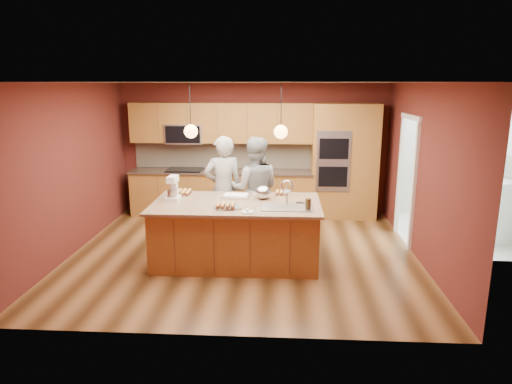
# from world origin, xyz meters

# --- Properties ---
(floor) EXTENTS (5.50, 5.50, 0.00)m
(floor) POSITION_xyz_m (0.00, 0.00, 0.00)
(floor) COLOR #402611
(floor) RESTS_ON ground
(ceiling) EXTENTS (5.50, 5.50, 0.00)m
(ceiling) POSITION_xyz_m (0.00, 0.00, 2.70)
(ceiling) COLOR white
(ceiling) RESTS_ON ground
(wall_back) EXTENTS (5.50, 0.00, 5.50)m
(wall_back) POSITION_xyz_m (0.00, 2.50, 1.35)
(wall_back) COLOR #511C17
(wall_back) RESTS_ON ground
(wall_front) EXTENTS (5.50, 0.00, 5.50)m
(wall_front) POSITION_xyz_m (0.00, -2.50, 1.35)
(wall_front) COLOR #511C17
(wall_front) RESTS_ON ground
(wall_left) EXTENTS (0.00, 5.00, 5.00)m
(wall_left) POSITION_xyz_m (-2.75, 0.00, 1.35)
(wall_left) COLOR #511C17
(wall_left) RESTS_ON ground
(wall_right) EXTENTS (0.00, 5.00, 5.00)m
(wall_right) POSITION_xyz_m (2.75, 0.00, 1.35)
(wall_right) COLOR #511C17
(wall_right) RESTS_ON ground
(cabinet_run) EXTENTS (3.74, 0.64, 2.30)m
(cabinet_run) POSITION_xyz_m (-0.68, 2.25, 0.98)
(cabinet_run) COLOR brown
(cabinet_run) RESTS_ON floor
(oven_column) EXTENTS (1.30, 0.62, 2.30)m
(oven_column) POSITION_xyz_m (1.85, 2.19, 1.15)
(oven_column) COLOR brown
(oven_column) RESTS_ON floor
(doorway_trim) EXTENTS (0.08, 1.11, 2.20)m
(doorway_trim) POSITION_xyz_m (2.73, 0.80, 1.05)
(doorway_trim) COLOR white
(doorway_trim) RESTS_ON wall_right
(laundry_room) EXTENTS (2.60, 2.70, 2.70)m
(laundry_room) POSITION_xyz_m (4.35, 1.20, 1.95)
(laundry_room) COLOR silver
(laundry_room) RESTS_ON ground
(pendant_left) EXTENTS (0.20, 0.20, 0.80)m
(pendant_left) POSITION_xyz_m (-0.74, -0.32, 2.00)
(pendant_left) COLOR black
(pendant_left) RESTS_ON ceiling
(pendant_right) EXTENTS (0.20, 0.20, 0.80)m
(pendant_right) POSITION_xyz_m (0.58, -0.32, 2.00)
(pendant_right) COLOR black
(pendant_right) RESTS_ON ceiling
(island) EXTENTS (2.53, 1.42, 1.31)m
(island) POSITION_xyz_m (-0.06, -0.32, 0.48)
(island) COLOR brown
(island) RESTS_ON floor
(person_left) EXTENTS (0.76, 0.61, 1.83)m
(person_left) POSITION_xyz_m (-0.40, 0.64, 0.91)
(person_left) COLOR black
(person_left) RESTS_ON floor
(person_right) EXTENTS (0.88, 0.69, 1.82)m
(person_right) POSITION_xyz_m (0.14, 0.64, 0.91)
(person_right) COLOR gray
(person_right) RESTS_ON floor
(stand_mixer) EXTENTS (0.21, 0.28, 0.37)m
(stand_mixer) POSITION_xyz_m (-1.07, -0.22, 1.09)
(stand_mixer) COLOR white
(stand_mixer) RESTS_ON island
(sheet_cake) EXTENTS (0.45, 0.36, 0.05)m
(sheet_cake) POSITION_xyz_m (-0.12, -0.00, 0.95)
(sheet_cake) COLOR silver
(sheet_cake) RESTS_ON island
(cooling_rack) EXTENTS (0.44, 0.37, 0.02)m
(cooling_rack) POSITION_xyz_m (-0.18, -0.63, 0.94)
(cooling_rack) COLOR #A4A5AB
(cooling_rack) RESTS_ON island
(mixing_bowl) EXTENTS (0.26, 0.26, 0.22)m
(mixing_bowl) POSITION_xyz_m (0.32, -0.08, 1.04)
(mixing_bowl) COLOR #BABEC2
(mixing_bowl) RESTS_ON island
(plate) EXTENTS (0.17, 0.17, 0.01)m
(plate) POSITION_xyz_m (0.13, -0.85, 0.94)
(plate) COLOR silver
(plate) RESTS_ON island
(tumbler) EXTENTS (0.08, 0.08, 0.16)m
(tumbler) POSITION_xyz_m (0.98, -0.66, 1.01)
(tumbler) COLOR #332411
(tumbler) RESTS_ON island
(phone) EXTENTS (0.14, 0.10, 0.01)m
(phone) POSITION_xyz_m (0.89, -0.30, 0.94)
(phone) COLOR black
(phone) RESTS_ON island
(cupcakes_left) EXTENTS (0.23, 0.31, 0.07)m
(cupcakes_left) POSITION_xyz_m (-0.98, 0.15, 0.97)
(cupcakes_left) COLOR tan
(cupcakes_left) RESTS_ON island
(cupcakes_rack) EXTENTS (0.29, 0.22, 0.06)m
(cupcakes_rack) POSITION_xyz_m (-0.20, -0.69, 0.98)
(cupcakes_rack) COLOR tan
(cupcakes_rack) RESTS_ON island
(cupcakes_right) EXTENTS (0.21, 0.21, 0.06)m
(cupcakes_right) POSITION_xyz_m (0.60, 0.23, 0.96)
(cupcakes_right) COLOR tan
(cupcakes_right) RESTS_ON island
(washer) EXTENTS (0.84, 0.86, 1.08)m
(washer) POSITION_xyz_m (4.17, 0.88, 0.54)
(washer) COLOR white
(washer) RESTS_ON floor
(dryer) EXTENTS (0.74, 0.75, 1.01)m
(dryer) POSITION_xyz_m (4.20, 1.62, 0.51)
(dryer) COLOR white
(dryer) RESTS_ON floor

